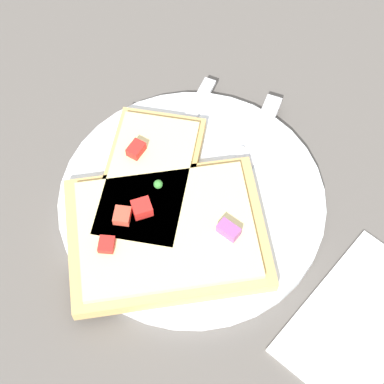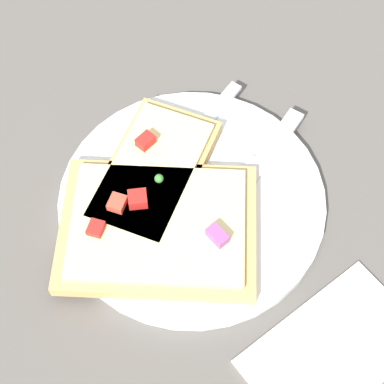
% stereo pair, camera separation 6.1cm
% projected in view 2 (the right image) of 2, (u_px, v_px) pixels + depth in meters
% --- Properties ---
extents(ground_plane, '(4.00, 4.00, 0.00)m').
position_uv_depth(ground_plane, '(192.00, 203.00, 0.63)').
color(ground_plane, '#56514C').
extents(plate, '(0.26, 0.26, 0.01)m').
position_uv_depth(plate, '(192.00, 200.00, 0.62)').
color(plate, white).
rests_on(plate, ground).
extents(fork, '(0.21, 0.08, 0.01)m').
position_uv_depth(fork, '(170.00, 164.00, 0.63)').
color(fork, silver).
rests_on(fork, plate).
extents(knife, '(0.19, 0.08, 0.01)m').
position_uv_depth(knife, '(256.00, 165.00, 0.63)').
color(knife, silver).
rests_on(knife, plate).
extents(pizza_slice_main, '(0.22, 0.22, 0.03)m').
position_uv_depth(pizza_slice_main, '(158.00, 227.00, 0.59)').
color(pizza_slice_main, tan).
rests_on(pizza_slice_main, plate).
extents(pizza_slice_corner, '(0.18, 0.16, 0.03)m').
position_uv_depth(pizza_slice_corner, '(152.00, 174.00, 0.62)').
color(pizza_slice_corner, tan).
rests_on(pizza_slice_corner, plate).
extents(crumb_scatter, '(0.05, 0.11, 0.01)m').
position_uv_depth(crumb_scatter, '(219.00, 187.00, 0.62)').
color(crumb_scatter, tan).
rests_on(crumb_scatter, plate).
extents(napkin, '(0.15, 0.09, 0.01)m').
position_uv_depth(napkin, '(333.00, 349.00, 0.55)').
color(napkin, white).
rests_on(napkin, ground).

